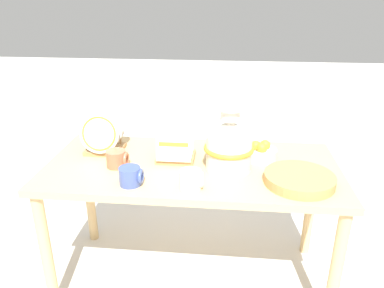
{
  "coord_description": "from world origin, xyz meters",
  "views": [
    {
      "loc": [
        0.17,
        -1.67,
        1.51
      ],
      "look_at": [
        0.0,
        0.0,
        0.81
      ],
      "focal_mm": 35.0,
      "sensor_mm": 36.0,
      "label": 1
    }
  ],
  "objects_px": {
    "ceramic_vase": "(229,143)",
    "dish_rack_square_plates": "(176,147)",
    "fruit_bowl": "(260,152)",
    "wicker_charger_stack": "(299,179)",
    "mug_cobalt_glaze": "(131,176)",
    "mug_cream_glaze": "(192,180)",
    "dish_rack_round_plates": "(104,137)",
    "mug_terracotta_glaze": "(117,159)"
  },
  "relations": [
    {
      "from": "dish_rack_square_plates",
      "to": "mug_cobalt_glaze",
      "type": "bearing_deg",
      "value": -118.82
    },
    {
      "from": "mug_cream_glaze",
      "to": "dish_rack_square_plates",
      "type": "bearing_deg",
      "value": 110.51
    },
    {
      "from": "ceramic_vase",
      "to": "dish_rack_round_plates",
      "type": "height_order",
      "value": "ceramic_vase"
    },
    {
      "from": "dish_rack_round_plates",
      "to": "wicker_charger_stack",
      "type": "height_order",
      "value": "dish_rack_round_plates"
    },
    {
      "from": "mug_cobalt_glaze",
      "to": "fruit_bowl",
      "type": "distance_m",
      "value": 0.68
    },
    {
      "from": "dish_rack_round_plates",
      "to": "dish_rack_square_plates",
      "type": "height_order",
      "value": "dish_rack_round_plates"
    },
    {
      "from": "wicker_charger_stack",
      "to": "dish_rack_round_plates",
      "type": "bearing_deg",
      "value": 165.22
    },
    {
      "from": "ceramic_vase",
      "to": "dish_rack_square_plates",
      "type": "relative_size",
      "value": 1.65
    },
    {
      "from": "dish_rack_square_plates",
      "to": "dish_rack_round_plates",
      "type": "bearing_deg",
      "value": 172.55
    },
    {
      "from": "mug_terracotta_glaze",
      "to": "fruit_bowl",
      "type": "xyz_separation_m",
      "value": [
        0.7,
        0.16,
        -0.0
      ]
    },
    {
      "from": "mug_cream_glaze",
      "to": "fruit_bowl",
      "type": "relative_size",
      "value": 0.63
    },
    {
      "from": "mug_cobalt_glaze",
      "to": "fruit_bowl",
      "type": "bearing_deg",
      "value": 29.59
    },
    {
      "from": "fruit_bowl",
      "to": "ceramic_vase",
      "type": "bearing_deg",
      "value": -140.56
    },
    {
      "from": "mug_cobalt_glaze",
      "to": "mug_cream_glaze",
      "type": "height_order",
      "value": "same"
    },
    {
      "from": "mug_cream_glaze",
      "to": "fruit_bowl",
      "type": "bearing_deg",
      "value": 46.77
    },
    {
      "from": "dish_rack_round_plates",
      "to": "ceramic_vase",
      "type": "bearing_deg",
      "value": -11.96
    },
    {
      "from": "ceramic_vase",
      "to": "dish_rack_square_plates",
      "type": "xyz_separation_m",
      "value": [
        -0.27,
        0.09,
        -0.07
      ]
    },
    {
      "from": "ceramic_vase",
      "to": "dish_rack_round_plates",
      "type": "distance_m",
      "value": 0.68
    },
    {
      "from": "mug_terracotta_glaze",
      "to": "mug_cream_glaze",
      "type": "height_order",
      "value": "same"
    },
    {
      "from": "wicker_charger_stack",
      "to": "mug_cream_glaze",
      "type": "relative_size",
      "value": 2.96
    },
    {
      "from": "dish_rack_round_plates",
      "to": "mug_cobalt_glaze",
      "type": "relative_size",
      "value": 2.14
    },
    {
      "from": "mug_cobalt_glaze",
      "to": "ceramic_vase",
      "type": "bearing_deg",
      "value": 25.27
    },
    {
      "from": "mug_terracotta_glaze",
      "to": "mug_cream_glaze",
      "type": "xyz_separation_m",
      "value": [
        0.38,
        -0.18,
        0.0
      ]
    },
    {
      "from": "ceramic_vase",
      "to": "mug_terracotta_glaze",
      "type": "height_order",
      "value": "ceramic_vase"
    },
    {
      "from": "wicker_charger_stack",
      "to": "mug_cobalt_glaze",
      "type": "distance_m",
      "value": 0.75
    },
    {
      "from": "dish_rack_square_plates",
      "to": "mug_cobalt_glaze",
      "type": "distance_m",
      "value": 0.33
    },
    {
      "from": "mug_terracotta_glaze",
      "to": "wicker_charger_stack",
      "type": "bearing_deg",
      "value": -6.02
    },
    {
      "from": "wicker_charger_stack",
      "to": "mug_cream_glaze",
      "type": "height_order",
      "value": "mug_cream_glaze"
    },
    {
      "from": "mug_terracotta_glaze",
      "to": "ceramic_vase",
      "type": "bearing_deg",
      "value": 2.94
    },
    {
      "from": "dish_rack_square_plates",
      "to": "wicker_charger_stack",
      "type": "distance_m",
      "value": 0.62
    },
    {
      "from": "mug_cobalt_glaze",
      "to": "mug_cream_glaze",
      "type": "bearing_deg",
      "value": -0.98
    },
    {
      "from": "ceramic_vase",
      "to": "fruit_bowl",
      "type": "height_order",
      "value": "ceramic_vase"
    },
    {
      "from": "mug_terracotta_glaze",
      "to": "mug_cobalt_glaze",
      "type": "bearing_deg",
      "value": -56.89
    },
    {
      "from": "wicker_charger_stack",
      "to": "mug_cobalt_glaze",
      "type": "height_order",
      "value": "mug_cobalt_glaze"
    },
    {
      "from": "mug_terracotta_glaze",
      "to": "mug_cream_glaze",
      "type": "distance_m",
      "value": 0.42
    },
    {
      "from": "mug_cobalt_glaze",
      "to": "mug_cream_glaze",
      "type": "xyz_separation_m",
      "value": [
        0.27,
        -0.0,
        0.0
      ]
    },
    {
      "from": "dish_rack_square_plates",
      "to": "mug_cream_glaze",
      "type": "xyz_separation_m",
      "value": [
        0.11,
        -0.29,
        -0.02
      ]
    },
    {
      "from": "mug_cream_glaze",
      "to": "fruit_bowl",
      "type": "distance_m",
      "value": 0.46
    },
    {
      "from": "mug_cobalt_glaze",
      "to": "dish_rack_round_plates",
      "type": "bearing_deg",
      "value": 124.27
    },
    {
      "from": "dish_rack_square_plates",
      "to": "mug_terracotta_glaze",
      "type": "distance_m",
      "value": 0.3
    },
    {
      "from": "ceramic_vase",
      "to": "mug_cream_glaze",
      "type": "relative_size",
      "value": 3.01
    },
    {
      "from": "dish_rack_round_plates",
      "to": "fruit_bowl",
      "type": "distance_m",
      "value": 0.82
    }
  ]
}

